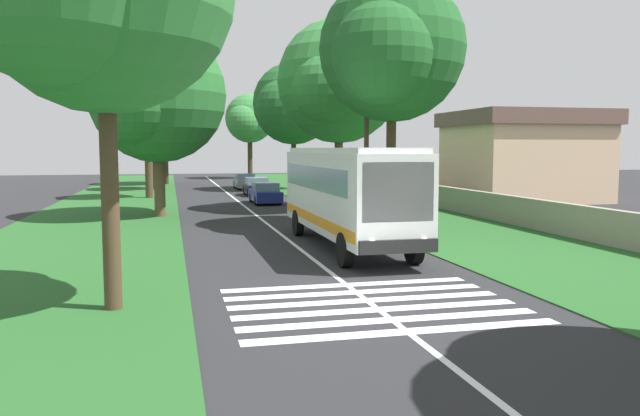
{
  "coord_description": "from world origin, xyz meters",
  "views": [
    {
      "loc": [
        -14.74,
        4.61,
        3.7
      ],
      "look_at": [
        6.83,
        -0.54,
        1.6
      ],
      "focal_mm": 35.24,
      "sensor_mm": 36.0,
      "label": 1
    }
  ],
  "objects_px": {
    "roadside_tree_right_2": "(335,85)",
    "roadside_tree_right_4": "(388,52)",
    "roadside_tree_left_3": "(151,131)",
    "roadside_building": "(523,155)",
    "roadside_tree_left_0": "(163,122)",
    "roadside_tree_right_0": "(248,120)",
    "roadside_tree_left_2": "(145,108)",
    "roadside_tree_right_3": "(291,106)",
    "roadside_tree_left_1": "(155,99)",
    "trailing_car_0": "(265,194)",
    "trailing_car_1": "(256,187)",
    "coach_bus": "(346,190)",
    "trailing_car_2": "(245,182)",
    "utility_pole": "(366,135)"
  },
  "relations": [
    {
      "from": "roadside_tree_right_0",
      "to": "roadside_tree_left_1",
      "type": "bearing_deg",
      "value": 166.58
    },
    {
      "from": "trailing_car_1",
      "to": "roadside_tree_left_3",
      "type": "xyz_separation_m",
      "value": [
        8.83,
        8.2,
        4.61
      ]
    },
    {
      "from": "roadside_tree_left_1",
      "to": "roadside_tree_right_4",
      "type": "xyz_separation_m",
      "value": [
        -7.5,
        -10.6,
        1.75
      ]
    },
    {
      "from": "trailing_car_0",
      "to": "trailing_car_1",
      "type": "xyz_separation_m",
      "value": [
        7.46,
        -0.4,
        0.0
      ]
    },
    {
      "from": "roadside_tree_left_2",
      "to": "roadside_building",
      "type": "height_order",
      "value": "roadside_tree_left_2"
    },
    {
      "from": "trailing_car_0",
      "to": "roadside_tree_left_1",
      "type": "relative_size",
      "value": 0.42
    },
    {
      "from": "roadside_tree_left_3",
      "to": "roadside_tree_right_0",
      "type": "xyz_separation_m",
      "value": [
        19.9,
        -11.09,
        1.98
      ]
    },
    {
      "from": "roadside_tree_left_1",
      "to": "roadside_building",
      "type": "relative_size",
      "value": 1.04
    },
    {
      "from": "roadside_tree_left_1",
      "to": "roadside_tree_left_3",
      "type": "height_order",
      "value": "roadside_tree_left_1"
    },
    {
      "from": "roadside_tree_left_0",
      "to": "roadside_tree_right_0",
      "type": "distance_m",
      "value": 15.27
    },
    {
      "from": "coach_bus",
      "to": "roadside_tree_left_3",
      "type": "relative_size",
      "value": 1.41
    },
    {
      "from": "coach_bus",
      "to": "roadside_tree_right_4",
      "type": "bearing_deg",
      "value": -33.56
    },
    {
      "from": "coach_bus",
      "to": "roadside_tree_right_3",
      "type": "distance_m",
      "value": 33.89
    },
    {
      "from": "trailing_car_0",
      "to": "utility_pole",
      "type": "xyz_separation_m",
      "value": [
        -12.75,
        -3.11,
        3.68
      ]
    },
    {
      "from": "trailing_car_0",
      "to": "roadside_tree_left_1",
      "type": "bearing_deg",
      "value": 134.31
    },
    {
      "from": "roadside_tree_right_2",
      "to": "roadside_tree_right_4",
      "type": "bearing_deg",
      "value": -179.36
    },
    {
      "from": "coach_bus",
      "to": "roadside_tree_right_0",
      "type": "distance_m",
      "value": 56.03
    },
    {
      "from": "utility_pole",
      "to": "roadside_tree_left_1",
      "type": "bearing_deg",
      "value": 59.35
    },
    {
      "from": "coach_bus",
      "to": "trailing_car_1",
      "type": "height_order",
      "value": "coach_bus"
    },
    {
      "from": "roadside_tree_right_4",
      "to": "roadside_tree_left_2",
      "type": "bearing_deg",
      "value": 29.3
    },
    {
      "from": "roadside_tree_left_2",
      "to": "roadside_tree_right_4",
      "type": "distance_m",
      "value": 23.76
    },
    {
      "from": "roadside_tree_right_3",
      "to": "utility_pole",
      "type": "height_order",
      "value": "roadside_tree_right_3"
    },
    {
      "from": "roadside_tree_right_3",
      "to": "roadside_building",
      "type": "bearing_deg",
      "value": -138.24
    },
    {
      "from": "roadside_tree_left_3",
      "to": "roadside_building",
      "type": "relative_size",
      "value": 0.8
    },
    {
      "from": "coach_bus",
      "to": "roadside_tree_left_3",
      "type": "bearing_deg",
      "value": 12.55
    },
    {
      "from": "coach_bus",
      "to": "trailing_car_2",
      "type": "xyz_separation_m",
      "value": [
        35.33,
        -0.29,
        -1.48
      ]
    },
    {
      "from": "roadside_tree_left_2",
      "to": "roadside_building",
      "type": "xyz_separation_m",
      "value": [
        -8.27,
        -26.24,
        -3.46
      ]
    },
    {
      "from": "roadside_tree_left_0",
      "to": "trailing_car_2",
      "type": "bearing_deg",
      "value": -140.93
    },
    {
      "from": "coach_bus",
      "to": "roadside_building",
      "type": "xyz_separation_m",
      "value": [
        17.65,
        -18.11,
        1.08
      ]
    },
    {
      "from": "trailing_car_0",
      "to": "trailing_car_1",
      "type": "relative_size",
      "value": 1.0
    },
    {
      "from": "roadside_tree_left_1",
      "to": "roadside_tree_right_4",
      "type": "relative_size",
      "value": 0.88
    },
    {
      "from": "trailing_car_2",
      "to": "roadside_tree_right_4",
      "type": "relative_size",
      "value": 0.37
    },
    {
      "from": "roadside_tree_left_1",
      "to": "roadside_tree_left_0",
      "type": "bearing_deg",
      "value": -0.19
    },
    {
      "from": "trailing_car_1",
      "to": "roadside_tree_left_1",
      "type": "bearing_deg",
      "value": 152.7
    },
    {
      "from": "trailing_car_0",
      "to": "roadside_tree_right_0",
      "type": "xyz_separation_m",
      "value": [
        36.19,
        -3.3,
        6.59
      ]
    },
    {
      "from": "roadside_tree_left_3",
      "to": "utility_pole",
      "type": "xyz_separation_m",
      "value": [
        -29.03,
        -10.9,
        -0.93
      ]
    },
    {
      "from": "utility_pole",
      "to": "trailing_car_0",
      "type": "bearing_deg",
      "value": 13.69
    },
    {
      "from": "roadside_tree_left_0",
      "to": "trailing_car_0",
      "type": "bearing_deg",
      "value": -164.57
    },
    {
      "from": "roadside_tree_left_2",
      "to": "roadside_building",
      "type": "relative_size",
      "value": 0.94
    },
    {
      "from": "roadside_tree_left_3",
      "to": "roadside_tree_right_3",
      "type": "distance_m",
      "value": 12.69
    },
    {
      "from": "coach_bus",
      "to": "roadside_tree_left_0",
      "type": "xyz_separation_m",
      "value": [
        44.33,
        7.03,
        4.31
      ]
    },
    {
      "from": "trailing_car_2",
      "to": "roadside_tree_left_2",
      "type": "relative_size",
      "value": 0.46
    },
    {
      "from": "roadside_tree_left_2",
      "to": "roadside_tree_right_3",
      "type": "distance_m",
      "value": 14.37
    },
    {
      "from": "roadside_tree_right_2",
      "to": "utility_pole",
      "type": "distance_m",
      "value": 8.26
    },
    {
      "from": "roadside_tree_left_3",
      "to": "roadside_tree_right_0",
      "type": "bearing_deg",
      "value": -29.13
    },
    {
      "from": "coach_bus",
      "to": "roadside_tree_left_2",
      "type": "bearing_deg",
      "value": 17.42
    },
    {
      "from": "roadside_tree_right_2",
      "to": "roadside_tree_left_2",
      "type": "bearing_deg",
      "value": 44.93
    },
    {
      "from": "roadside_tree_left_1",
      "to": "roadside_building",
      "type": "bearing_deg",
      "value": -78.97
    },
    {
      "from": "roadside_building",
      "to": "utility_pole",
      "type": "bearing_deg",
      "value": 125.64
    },
    {
      "from": "roadside_tree_right_4",
      "to": "roadside_building",
      "type": "bearing_deg",
      "value": -49.69
    }
  ]
}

